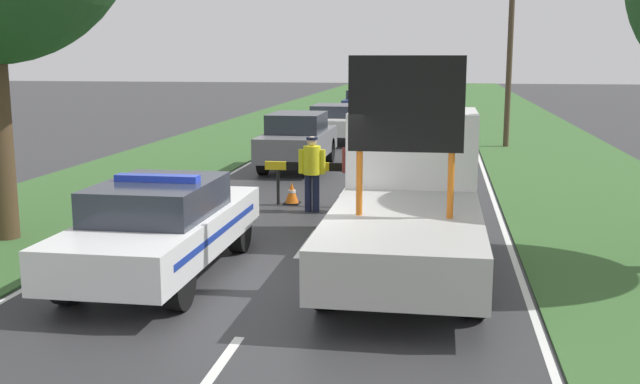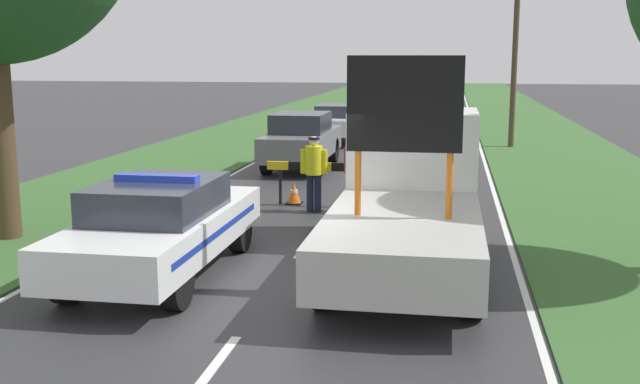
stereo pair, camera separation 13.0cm
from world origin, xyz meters
name	(u,v)px [view 2 (the right image)]	position (x,y,z in m)	size (l,w,h in m)	color
ground_plane	(278,283)	(0.00, 0.00, 0.00)	(160.00, 160.00, 0.00)	#333335
lane_markings	(388,139)	(0.00, 19.48, 0.00)	(7.15, 69.74, 0.01)	silver
grass_verge_left	(245,134)	(-6.05, 20.00, 0.01)	(4.85, 120.00, 0.03)	#38602D
grass_verge_right	(543,140)	(6.05, 20.00, 0.01)	(4.85, 120.00, 0.03)	#38602D
police_car	(162,225)	(-1.81, 0.13, 0.77)	(1.80, 4.91, 1.56)	white
work_truck	(409,193)	(1.81, 1.53, 1.12)	(2.16, 6.09, 3.29)	white
road_barrier	(331,170)	(-0.11, 5.72, 0.80)	(2.88, 0.08, 0.97)	black
police_officer	(314,167)	(-0.39, 5.10, 0.96)	(0.58, 0.37, 1.61)	#191E38
pedestrian_civilian	(358,167)	(0.54, 5.19, 0.98)	(0.60, 0.38, 1.66)	#191E38
traffic_cone_near_police	(349,205)	(0.45, 4.52, 0.28)	(0.41, 0.41, 0.57)	black
traffic_cone_centre_front	(433,208)	(2.13, 4.70, 0.25)	(0.37, 0.37, 0.51)	black
traffic_cone_near_truck	(294,193)	(-0.98, 5.85, 0.24)	(0.35, 0.35, 0.49)	black
traffic_cone_behind_barrier	(400,194)	(1.40, 5.66, 0.34)	(0.49, 0.49, 0.68)	black
queued_car_suv_grey	(302,140)	(-1.86, 11.18, 0.84)	(1.70, 4.46, 1.63)	slate
queued_car_van_white	(341,122)	(-1.69, 18.17, 0.78)	(1.94, 4.49, 1.43)	silver
queued_car_sedan_silver	(434,110)	(1.72, 24.33, 0.81)	(1.93, 3.90, 1.59)	#B2B2B7
queued_car_hatch_blue	(369,103)	(-1.87, 29.80, 0.77)	(1.80, 4.70, 1.48)	navy
utility_pole	(516,21)	(4.62, 17.42, 4.48)	(1.20, 0.20, 8.73)	#473828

